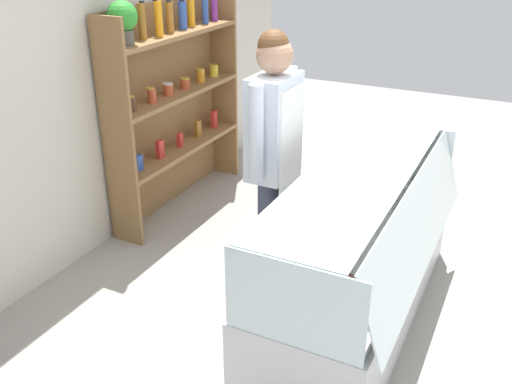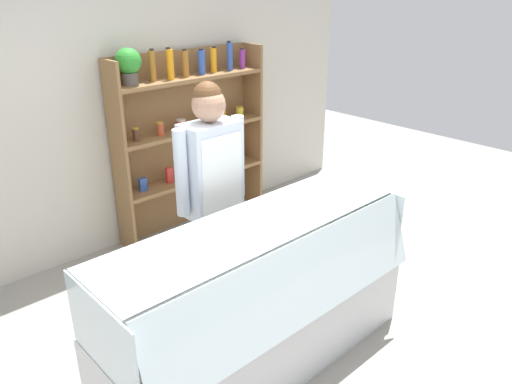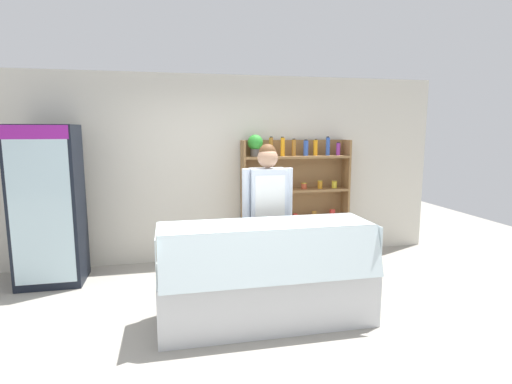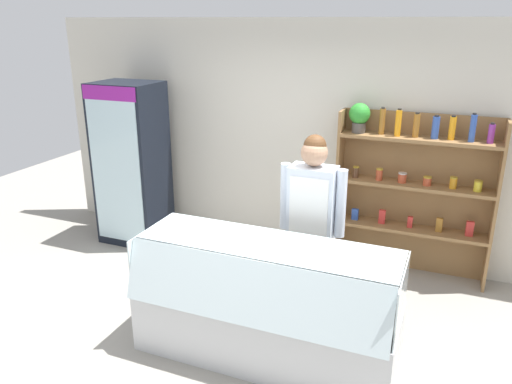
# 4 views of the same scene
# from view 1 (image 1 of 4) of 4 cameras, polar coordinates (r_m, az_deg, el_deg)

# --- Properties ---
(ground_plane) EXTENTS (12.00, 12.00, 0.00)m
(ground_plane) POSITION_cam_1_polar(r_m,az_deg,el_deg) (3.73, 7.64, -13.83)
(ground_plane) COLOR gray
(back_wall) EXTENTS (6.80, 0.10, 2.70)m
(back_wall) POSITION_cam_1_polar(r_m,az_deg,el_deg) (4.17, -19.84, 10.10)
(back_wall) COLOR beige
(back_wall) RESTS_ON ground
(shelving_unit) EXTENTS (1.62, 0.29, 1.85)m
(shelving_unit) POSITION_cam_1_polar(r_m,az_deg,el_deg) (4.94, -8.68, 9.65)
(shelving_unit) COLOR olive
(shelving_unit) RESTS_ON ground
(deli_display_case) EXTENTS (2.12, 0.80, 1.01)m
(deli_display_case) POSITION_cam_1_polar(r_m,az_deg,el_deg) (3.71, 10.04, -8.30)
(deli_display_case) COLOR silver
(deli_display_case) RESTS_ON ground
(shop_clerk) EXTENTS (0.59, 0.25, 1.76)m
(shop_clerk) POSITION_cam_1_polar(r_m,az_deg,el_deg) (3.73, 1.83, 5.10)
(shop_clerk) COLOR #383D51
(shop_clerk) RESTS_ON ground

